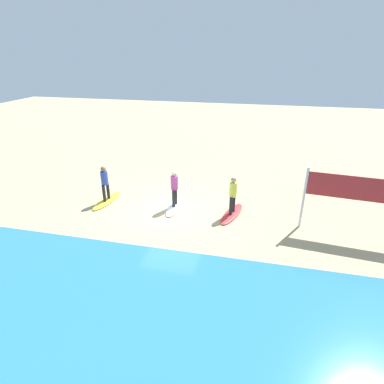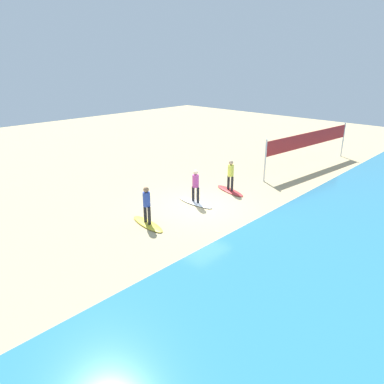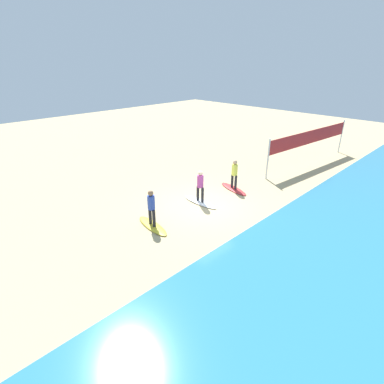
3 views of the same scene
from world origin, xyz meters
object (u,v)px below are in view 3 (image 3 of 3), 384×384
surfboard_white (200,202)px  volleyball_net (310,139)px  surfer_red (234,172)px  surfer_white (200,184)px  surfboard_red (233,189)px  surfboard_yellow (153,226)px  surfer_yellow (151,205)px

surfboard_white → volleyball_net: size_ratio=0.23×
surfer_red → volleyball_net: (-7.21, 0.81, 0.75)m
surfer_white → surfboard_white: bearing=97.1°
surfer_red → surfboard_red: bearing=90.0°
surfboard_red → surfer_red: 0.99m
surfer_white → surfboard_red: bearing=176.4°
surfer_red → surfboard_yellow: 5.86m
surfboard_white → surfboard_yellow: same height
surfer_white → surfer_yellow: 3.22m
surfer_red → surfboard_white: (2.56, -0.16, -0.99)m
surfboard_red → surfer_red: (0.00, -0.00, 0.99)m
surfboard_white → volleyball_net: 9.98m
surfboard_white → surfboard_yellow: 3.22m
surfboard_yellow → surfer_yellow: 0.99m
surfboard_yellow → surfer_red: bearing=97.6°
surfboard_white → volleyball_net: bearing=84.4°
surfboard_red → surfboard_yellow: same height
surfer_red → surfer_white: size_ratio=1.00×
surfboard_yellow → surfer_yellow: size_ratio=1.28×
surfboard_red → surfer_white: size_ratio=1.28×
surfboard_white → surfer_white: 0.99m
surfboard_red → surfer_white: surfer_white is taller
surfer_red → surfer_yellow: (5.77, 0.02, 0.00)m
surfer_red → surfboard_white: 2.75m
surfboard_yellow → volleyball_net: bearing=93.9°
volleyball_net → surfer_yellow: bearing=-3.5°
surfboard_yellow → surfboard_white: bearing=100.6°
surfer_red → volleyball_net: size_ratio=0.18×
surfboard_white → surfer_yellow: bearing=-86.7°
surfer_white → surfboard_yellow: 3.37m
surfboard_white → surfer_white: surfer_white is taller
surfboard_yellow → volleyball_net: size_ratio=0.23×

